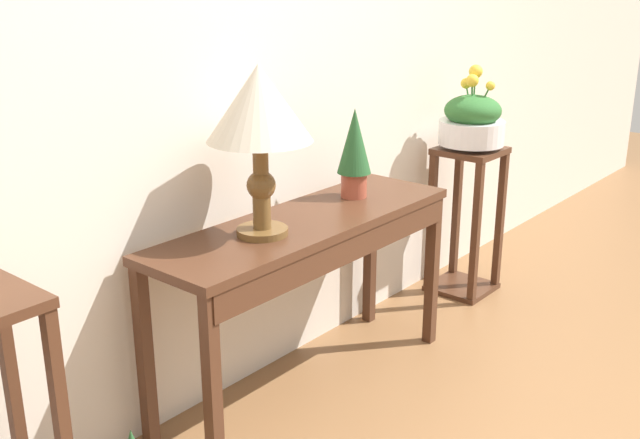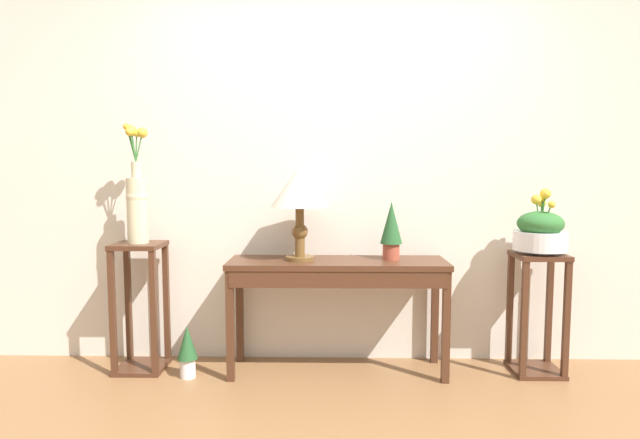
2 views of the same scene
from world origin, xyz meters
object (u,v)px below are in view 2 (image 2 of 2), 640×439
at_px(potted_plant_on_console, 391,228).
at_px(pedestal_stand_right, 537,313).
at_px(table_lamp, 300,190).
at_px(flower_vase_tall_left, 137,199).
at_px(planter_bowl_wide_right, 540,231).
at_px(console_table, 337,276).
at_px(potted_plant_floor, 187,349).
at_px(pedestal_stand_left, 141,307).

xyz_separation_m(potted_plant_on_console, pedestal_stand_right, (0.92, -0.03, -0.54)).
height_order(table_lamp, potted_plant_on_console, table_lamp).
relative_size(flower_vase_tall_left, planter_bowl_wide_right, 1.85).
distance_m(console_table, flower_vase_tall_left, 1.35).
relative_size(table_lamp, potted_plant_floor, 1.78).
height_order(potted_plant_on_console, pedestal_stand_right, potted_plant_on_console).
xyz_separation_m(console_table, potted_plant_floor, (-0.93, -0.10, -0.44)).
relative_size(table_lamp, pedestal_stand_right, 0.77).
relative_size(potted_plant_on_console, flower_vase_tall_left, 0.49).
bearing_deg(potted_plant_on_console, flower_vase_tall_left, -179.21).
bearing_deg(potted_plant_floor, planter_bowl_wide_right, 3.42).
relative_size(console_table, potted_plant_floor, 4.10).
bearing_deg(potted_plant_floor, console_table, 5.91).
bearing_deg(flower_vase_tall_left, potted_plant_floor, -21.87).
distance_m(table_lamp, potted_plant_floor, 1.20).
xyz_separation_m(table_lamp, flower_vase_tall_left, (-1.03, 0.01, -0.06)).
height_order(console_table, flower_vase_tall_left, flower_vase_tall_left).
distance_m(potted_plant_on_console, potted_plant_floor, 1.48).
distance_m(table_lamp, flower_vase_tall_left, 1.03).
relative_size(flower_vase_tall_left, potted_plant_floor, 2.25).
bearing_deg(planter_bowl_wide_right, flower_vase_tall_left, 179.93).
relative_size(console_table, pedestal_stand_left, 1.65).
bearing_deg(potted_plant_floor, pedestal_stand_left, 158.19).
distance_m(console_table, potted_plant_on_console, 0.46).
bearing_deg(potted_plant_floor, flower_vase_tall_left, 158.13).
relative_size(pedestal_stand_left, pedestal_stand_right, 1.08).
xyz_separation_m(console_table, flower_vase_tall_left, (-1.26, 0.04, 0.48)).
distance_m(flower_vase_tall_left, pedestal_stand_right, 2.63).
distance_m(flower_vase_tall_left, planter_bowl_wide_right, 2.53).
bearing_deg(flower_vase_tall_left, potted_plant_on_console, 0.79).
bearing_deg(pedestal_stand_left, potted_plant_floor, -21.81).
bearing_deg(pedestal_stand_right, potted_plant_on_console, 178.43).
bearing_deg(potted_plant_on_console, table_lamp, -176.50).
height_order(pedestal_stand_left, flower_vase_tall_left, flower_vase_tall_left).
bearing_deg(console_table, potted_plant_floor, -174.09).
height_order(potted_plant_on_console, potted_plant_floor, potted_plant_on_console).
height_order(table_lamp, pedestal_stand_left, table_lamp).
distance_m(pedestal_stand_left, pedestal_stand_right, 2.52).
relative_size(table_lamp, potted_plant_on_console, 1.62).
bearing_deg(table_lamp, planter_bowl_wide_right, 0.39).
relative_size(potted_plant_on_console, planter_bowl_wide_right, 0.90).
height_order(console_table, pedestal_stand_right, pedestal_stand_right).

